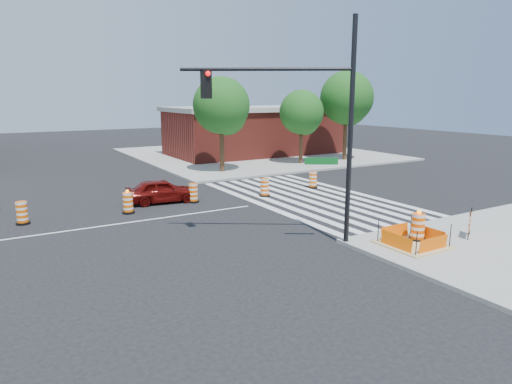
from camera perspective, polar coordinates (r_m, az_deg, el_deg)
ground at (r=21.24m, az=-17.75°, el=-3.96°), size 120.00×120.00×0.00m
sidewalk_ne at (r=44.43m, az=-0.10°, el=4.78°), size 22.00×22.00×0.15m
crosswalk_east at (r=25.79m, az=6.63°, el=-0.69°), size 6.75×13.50×0.01m
lane_centerline at (r=21.24m, az=-17.75°, el=-3.95°), size 14.00×0.12×0.01m
excavation_pit at (r=18.10m, az=19.02°, el=-6.05°), size 2.20×2.20×0.90m
brick_storefront at (r=44.21m, az=-0.10°, el=7.66°), size 16.50×8.50×4.60m
red_coupe at (r=24.83m, az=-11.71°, el=0.16°), size 3.95×1.98×1.29m
signal_pole_se at (r=16.86m, az=5.98°, el=9.97°), size 5.34×3.46×8.24m
pit_drum at (r=18.54m, az=19.58°, el=-4.26°), size 0.62×0.62×1.23m
barricade at (r=19.78m, az=25.18°, el=-3.42°), size 0.83×0.53×1.11m
tree_north_c at (r=33.49m, az=-4.31°, el=10.32°), size 4.11×4.11×6.98m
tree_north_d at (r=37.75m, az=5.73°, el=9.58°), size 3.59×3.59×6.11m
tree_north_e at (r=40.52m, az=11.27°, el=11.12°), size 4.55×4.55×7.73m
median_drum_2 at (r=22.77m, az=-27.20°, el=-2.43°), size 0.60×0.60×1.02m
median_drum_3 at (r=22.98m, az=-15.71°, el=-1.39°), size 0.60×0.60×1.18m
median_drum_4 at (r=24.64m, az=-7.85°, el=-0.20°), size 0.60×0.60×1.02m
median_drum_5 at (r=25.85m, az=1.08°, el=0.49°), size 0.60×0.60×1.02m
median_drum_6 at (r=28.46m, az=7.12°, el=1.46°), size 0.60×0.60×1.02m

